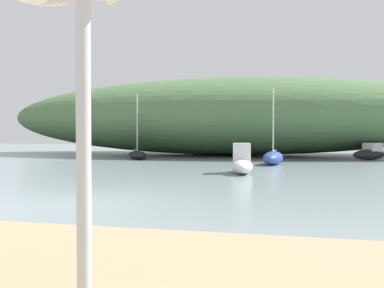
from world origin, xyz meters
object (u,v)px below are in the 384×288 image
mast_structure (58,16)px  motorboat_near_shore (242,163)px  motorboat_mid_channel (370,153)px  sailboat_by_sandbar (273,158)px  sailboat_centre_water (137,154)px

mast_structure → motorboat_near_shore: mast_structure is taller
mast_structure → motorboat_mid_channel: 29.78m
sailboat_by_sandbar → motorboat_mid_channel: bearing=44.4°
sailboat_centre_water → sailboat_by_sandbar: sailboat_centre_water is taller
mast_structure → motorboat_mid_channel: size_ratio=0.92×
motorboat_mid_channel → sailboat_by_sandbar: 9.09m
mast_structure → motorboat_near_shore: 16.47m
motorboat_near_shore → sailboat_centre_water: 13.08m
motorboat_mid_channel → sailboat_centre_water: size_ratio=0.72×
mast_structure → motorboat_near_shore: size_ratio=1.07×
sailboat_by_sandbar → mast_structure: bearing=-92.2°
mast_structure → sailboat_by_sandbar: (0.86, 22.41, -2.34)m
mast_structure → motorboat_mid_channel: bearing=75.7°
mast_structure → sailboat_by_sandbar: sailboat_by_sandbar is taller
motorboat_near_shore → sailboat_centre_water: sailboat_centre_water is taller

